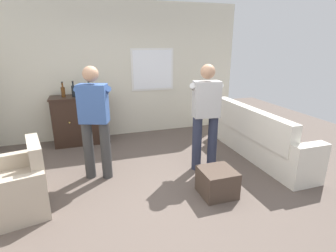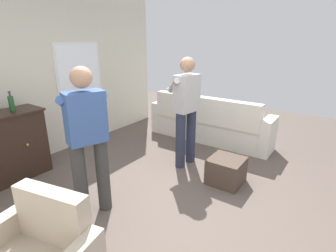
# 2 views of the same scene
# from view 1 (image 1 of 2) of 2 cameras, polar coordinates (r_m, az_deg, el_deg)

# --- Properties ---
(ground) EXTENTS (10.40, 10.40, 0.00)m
(ground) POSITION_cam_1_polar(r_m,az_deg,el_deg) (3.73, -2.54, -14.37)
(ground) COLOR brown
(wall_back_with_window) EXTENTS (5.20, 0.15, 2.80)m
(wall_back_with_window) POSITION_cam_1_polar(r_m,az_deg,el_deg) (5.80, -9.84, 11.77)
(wall_back_with_window) COLOR beige
(wall_back_with_window) RESTS_ON ground
(couch) EXTENTS (0.57, 2.43, 0.90)m
(couch) POSITION_cam_1_polar(r_m,az_deg,el_deg) (4.97, 18.61, -2.53)
(couch) COLOR silver
(couch) RESTS_ON ground
(armchair) EXTENTS (0.81, 0.99, 0.85)m
(armchair) POSITION_cam_1_polar(r_m,az_deg,el_deg) (3.76, -29.61, -11.51)
(armchair) COLOR #B2A38E
(armchair) RESTS_ON ground
(sideboard_cabinet) EXTENTS (1.10, 0.49, 0.98)m
(sideboard_cabinet) POSITION_cam_1_polar(r_m,az_deg,el_deg) (5.55, -18.36, 1.27)
(sideboard_cabinet) COLOR black
(sideboard_cabinet) RESTS_ON ground
(bottle_wine_green) EXTENTS (0.07, 0.07, 0.29)m
(bottle_wine_green) POSITION_cam_1_polar(r_m,az_deg,el_deg) (5.44, -21.88, 7.02)
(bottle_wine_green) COLOR #593314
(bottle_wine_green) RESTS_ON sideboard_cabinet
(bottle_liquor_amber) EXTENTS (0.07, 0.07, 0.27)m
(bottle_liquor_amber) POSITION_cam_1_polar(r_m,az_deg,el_deg) (5.41, -16.81, 7.50)
(bottle_liquor_amber) COLOR #1E4C23
(bottle_liquor_amber) RESTS_ON sideboard_cabinet
(bottle_spirits_clear) EXTENTS (0.08, 0.08, 0.30)m
(bottle_spirits_clear) POSITION_cam_1_polar(r_m,az_deg,el_deg) (5.40, -19.87, 7.25)
(bottle_spirits_clear) COLOR black
(bottle_spirits_clear) RESTS_ON sideboard_cabinet
(ottoman) EXTENTS (0.45, 0.45, 0.36)m
(ottoman) POSITION_cam_1_polar(r_m,az_deg,el_deg) (3.68, 10.64, -11.90)
(ottoman) COLOR #47382D
(ottoman) RESTS_ON ground
(person_standing_left) EXTENTS (0.53, 0.52, 1.68)m
(person_standing_left) POSITION_cam_1_polar(r_m,az_deg,el_deg) (3.92, -15.67, 1.64)
(person_standing_left) COLOR #383838
(person_standing_left) RESTS_ON ground
(person_standing_right) EXTENTS (0.55, 0.50, 1.68)m
(person_standing_right) POSITION_cam_1_polar(r_m,az_deg,el_deg) (4.11, 8.21, 2.84)
(person_standing_right) COLOR #282D42
(person_standing_right) RESTS_ON ground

